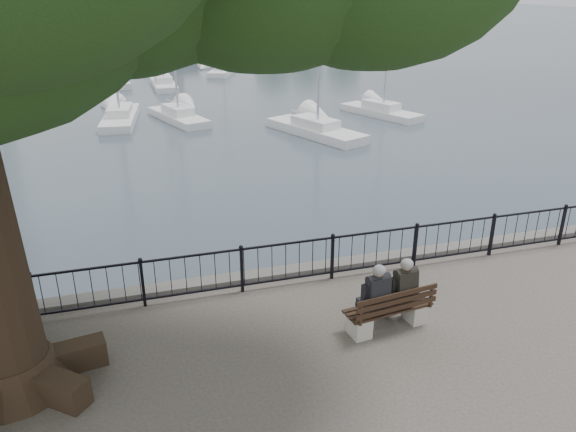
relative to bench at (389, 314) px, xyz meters
name	(u,v)px	position (x,y,z in m)	size (l,w,h in m)	color
harbor	(282,293)	(-1.34, 2.62, -0.81)	(260.00, 260.00, 1.20)	#504F4C
railing	(288,261)	(-1.34, 2.12, 0.25)	(22.06, 0.06, 1.00)	black
bench	(389,314)	(0.00, 0.00, 0.00)	(1.75, 0.72, 0.90)	#A29F90
person_left	(373,299)	(-0.33, 0.06, 0.34)	(0.44, 0.74, 1.42)	black
person_right	(400,293)	(0.25, 0.13, 0.34)	(0.44, 0.74, 1.42)	black
lion_monument	(168,36)	(0.66, 49.56, 0.84)	(5.82, 5.82, 8.63)	#504F4C
sailboat_b	(120,116)	(-4.52, 23.32, -0.98)	(2.28, 5.91, 11.57)	silver
sailboat_c	(315,128)	(4.69, 17.69, -0.98)	(3.78, 6.07, 12.02)	silver
sailboat_d	(381,110)	(9.64, 20.68, -1.01)	(3.31, 5.25, 9.81)	silver
sailboat_f	(164,82)	(-1.33, 33.52, -0.97)	(1.60, 5.40, 11.79)	silver
sailboat_g	(223,69)	(3.94, 38.90, -1.00)	(3.42, 5.55, 10.43)	silver
sailboat_h	(112,79)	(-4.87, 35.93, -0.93)	(2.65, 5.88, 13.39)	silver
sailboat_i	(178,115)	(-1.49, 22.71, -0.99)	(2.97, 5.35, 10.61)	silver
far_shore	(305,3)	(24.20, 79.08, 2.68)	(30.00, 8.60, 9.18)	#46403A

